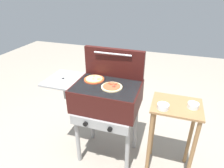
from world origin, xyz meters
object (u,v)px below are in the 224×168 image
at_px(pizza_cheese, 94,79).
at_px(prep_table, 173,126).
at_px(topping_bowl_far, 163,107).
at_px(topping_bowl_near, 193,106).
at_px(grill, 106,98).
at_px(pizza_pepperoni, 112,87).

height_order(pizza_cheese, prep_table, pizza_cheese).
relative_size(pizza_cheese, topping_bowl_far, 2.03).
bearing_deg(topping_bowl_near, grill, 179.95).
distance_m(pizza_pepperoni, topping_bowl_near, 0.74).
height_order(pizza_pepperoni, prep_table, pizza_pepperoni).
height_order(topping_bowl_near, topping_bowl_far, same).
xyz_separation_m(grill, topping_bowl_far, (0.56, -0.10, 0.07)).
distance_m(pizza_pepperoni, prep_table, 0.69).
xyz_separation_m(grill, prep_table, (0.67, 0.00, -0.18)).
distance_m(prep_table, topping_bowl_far, 0.30).
height_order(grill, pizza_cheese, pizza_cheese).
distance_m(pizza_pepperoni, topping_bowl_far, 0.50).
distance_m(topping_bowl_near, topping_bowl_far, 0.26).
xyz_separation_m(grill, topping_bowl_near, (0.80, -0.00, 0.07)).
relative_size(pizza_cheese, pizza_pepperoni, 1.03).
distance_m(grill, pizza_pepperoni, 0.17).
bearing_deg(grill, pizza_pepperoni, -20.22).
bearing_deg(topping_bowl_near, topping_bowl_far, -158.72).
relative_size(pizza_pepperoni, topping_bowl_near, 2.11).
bearing_deg(topping_bowl_near, pizza_pepperoni, -177.96).
relative_size(pizza_cheese, prep_table, 0.25).
xyz_separation_m(pizza_pepperoni, prep_table, (0.60, 0.03, -0.34)).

